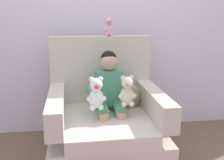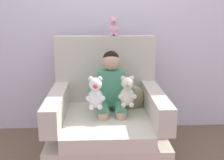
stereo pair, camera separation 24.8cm
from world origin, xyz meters
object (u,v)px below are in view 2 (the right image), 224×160
at_px(armchair, 106,122).
at_px(plush_cream, 127,92).
at_px(plush_white, 96,93).
at_px(throw_pillow, 132,98).
at_px(plush_pink_on_backrest, 114,27).
at_px(seated_child, 111,90).

height_order(armchair, plush_cream, armchair).
distance_m(armchair, plush_white, 0.39).
distance_m(plush_cream, throw_pillow, 0.30).
xyz_separation_m(plush_white, plush_pink_on_backrest, (0.19, 0.54, 0.54)).
relative_size(plush_pink_on_backrest, throw_pillow, 0.75).
bearing_deg(plush_pink_on_backrest, plush_white, -122.94).
height_order(seated_child, plush_pink_on_backrest, plush_pink_on_backrest).
bearing_deg(plush_pink_on_backrest, seated_child, -110.56).
relative_size(seated_child, plush_pink_on_backrest, 4.21).
xyz_separation_m(plush_white, throw_pillow, (0.36, 0.30, -0.14)).
distance_m(plush_pink_on_backrest, throw_pillow, 0.75).
bearing_deg(throw_pillow, plush_pink_on_backrest, 124.83).
relative_size(seated_child, throw_pillow, 3.17).
height_order(plush_pink_on_backrest, throw_pillow, plush_pink_on_backrest).
xyz_separation_m(seated_child, plush_white, (-0.15, -0.20, 0.03)).
distance_m(seated_child, plush_white, 0.25).
height_order(seated_child, plush_white, seated_child).
xyz_separation_m(seated_child, plush_cream, (0.14, -0.15, 0.03)).
xyz_separation_m(armchair, throw_pillow, (0.26, 0.14, 0.20)).
height_order(armchair, seated_child, armchair).
distance_m(plush_white, plush_cream, 0.29).
bearing_deg(plush_white, plush_cream, 4.13).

